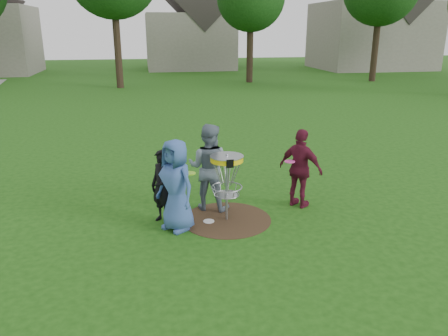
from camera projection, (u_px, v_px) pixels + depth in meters
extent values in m
plane|color=#19470F|center=(227.00, 219.00, 8.83)|extent=(100.00, 100.00, 0.00)
cylinder|color=#47331E|center=(227.00, 219.00, 8.83)|extent=(1.80, 1.80, 0.01)
imported|color=#375698|center=(176.00, 185.00, 8.17)|extent=(0.98, 1.03, 1.77)
imported|color=black|center=(162.00, 187.00, 8.52)|extent=(0.62, 0.64, 1.48)
imported|color=slate|center=(209.00, 167.00, 9.13)|extent=(1.10, 1.00, 1.84)
imported|color=maroon|center=(301.00, 169.00, 9.24)|extent=(0.97, 1.03, 1.71)
cylinder|color=silver|center=(209.00, 221.00, 8.72)|extent=(0.22, 0.22, 0.02)
cylinder|color=#9EA0A5|center=(227.00, 187.00, 8.62)|extent=(0.05, 0.05, 1.38)
cylinder|color=yellow|center=(227.00, 159.00, 8.44)|extent=(0.64, 0.64, 0.10)
cylinder|color=#9EA0A5|center=(227.00, 156.00, 8.43)|extent=(0.66, 0.66, 0.01)
cube|color=black|center=(230.00, 164.00, 8.14)|extent=(0.14, 0.02, 0.16)
torus|color=#9EA0A5|center=(227.00, 187.00, 8.62)|extent=(0.62, 0.62, 0.02)
torus|color=#9EA0A5|center=(227.00, 195.00, 8.67)|extent=(0.50, 0.50, 0.02)
cylinder|color=#9EA0A5|center=(227.00, 195.00, 8.67)|extent=(0.44, 0.44, 0.01)
cylinder|color=#88D517|center=(190.00, 173.00, 8.21)|extent=(0.22, 0.22, 0.02)
cylinder|color=red|center=(176.00, 178.00, 8.49)|extent=(0.22, 0.22, 0.02)
cylinder|color=#D8386D|center=(215.00, 161.00, 8.84)|extent=(0.22, 0.22, 0.02)
cylinder|color=#FF43AE|center=(290.00, 162.00, 9.07)|extent=(0.22, 0.22, 0.02)
cylinder|color=#38281C|center=(118.00, 51.00, 27.76)|extent=(0.46, 0.46, 4.62)
cylinder|color=#38281C|center=(250.00, 55.00, 30.83)|extent=(0.46, 0.46, 3.78)
cylinder|color=#38281C|center=(375.00, 52.00, 31.37)|extent=(0.46, 0.46, 4.20)
cube|color=gray|center=(189.00, 42.00, 41.37)|extent=(8.00, 7.00, 5.00)
cube|color=gray|center=(371.00, 36.00, 41.32)|extent=(10.00, 8.00, 6.00)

